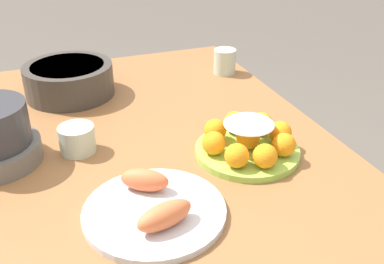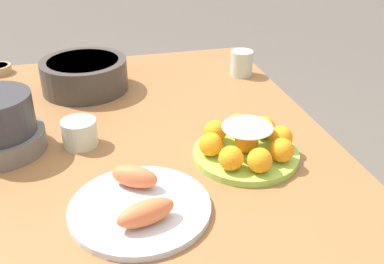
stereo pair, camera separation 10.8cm
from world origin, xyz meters
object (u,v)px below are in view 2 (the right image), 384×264
Objects in this scene: dining_table at (145,168)px; seafood_platter at (140,204)px; cup_far at (80,133)px; cup_near at (241,63)px; cake_plate at (247,144)px; serving_bowl at (84,74)px.

dining_table is 0.32m from seafood_platter.
dining_table is at bearing -88.10° from cup_far.
cup_near is (0.34, -0.39, 0.14)m from dining_table.
seafood_platter is 3.28× the size of cup_far.
cup_far is (0.15, 0.38, -0.00)m from cake_plate.
seafood_platter is 3.38× the size of cup_near.
cake_plate reaches higher than cup_far.
cake_plate is 0.53m from cup_near.
cup_far is (0.29, 0.11, 0.02)m from seafood_platter.
cup_far is (-0.35, 0.54, -0.01)m from cup_near.
seafood_platter is at bearing -160.17° from cup_far.
dining_table is at bearing 54.40° from cake_plate.
serving_bowl is at bearing 89.98° from cup_near.
serving_bowl reaches higher than dining_table.
cake_plate is 2.90× the size of cup_far.
serving_bowl is 0.35m from cup_far.
seafood_platter is at bearing -172.94° from serving_bowl.
cup_near is (-0.00, -0.51, -0.01)m from serving_bowl.
seafood_platter is 0.31m from cup_far.
cake_plate is 3.00× the size of cup_near.
cake_plate is 0.41m from cup_far.
dining_table is 0.30m from cake_plate.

